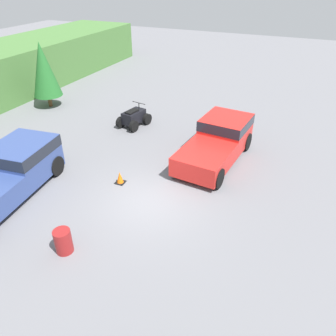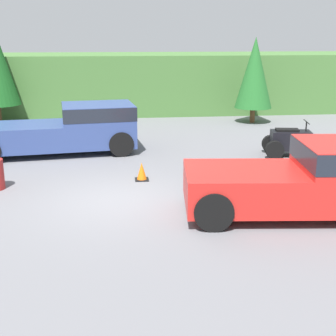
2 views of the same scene
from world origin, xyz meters
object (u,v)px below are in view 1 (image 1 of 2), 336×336
Objects in this scene: traffic_cone at (120,178)px; steel_barrel at (63,241)px; pickup_truck_red at (218,140)px; quad_atv at (134,118)px; pickup_truck_second at (8,173)px.

steel_barrel reaches higher than traffic_cone.
quad_atv is (1.65, 5.65, -0.45)m from pickup_truck_red.
steel_barrel is at bearing -120.70° from pickup_truck_second.
pickup_truck_second is 4.63m from steel_barrel.
traffic_cone is 0.62× the size of steel_barrel.
pickup_truck_red is 8.76m from steel_barrel.
pickup_truck_second reaches higher than traffic_cone.
pickup_truck_red is at bearing -54.82° from pickup_truck_second.
steel_barrel is at bearing -154.00° from quad_atv.
quad_atv reaches higher than steel_barrel.
pickup_truck_second is 6.88× the size of steel_barrel.
traffic_cone is (-5.61, -2.36, -0.26)m from quad_atv.
steel_barrel is (-4.30, -0.40, 0.19)m from traffic_cone.
pickup_truck_red is 9.70× the size of traffic_cone.
pickup_truck_second is at bearing 137.64° from pickup_truck_red.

